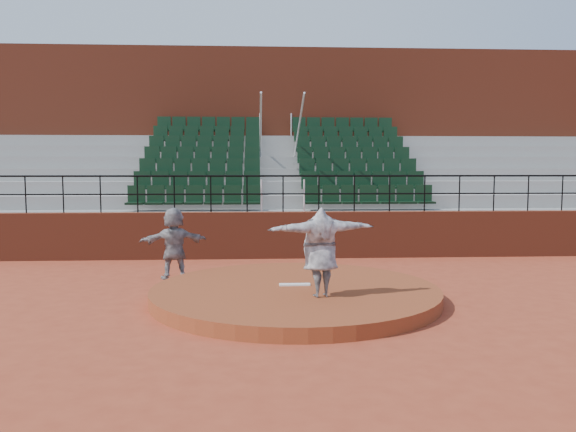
{
  "coord_description": "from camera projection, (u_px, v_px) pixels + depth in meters",
  "views": [
    {
      "loc": [
        -0.72,
        -10.57,
        2.54
      ],
      "look_at": [
        0.0,
        2.5,
        1.4
      ],
      "focal_mm": 35.0,
      "sensor_mm": 36.0,
      "label": 1
    }
  ],
  "objects": [
    {
      "name": "pitchers_mound",
      "position": [
        295.0,
        293.0,
        10.76
      ],
      "size": [
        5.5,
        5.5,
        0.25
      ],
      "primitive_type": "cylinder",
      "color": "brown",
      "rests_on": "ground"
    },
    {
      "name": "wall_railing",
      "position": [
        283.0,
        186.0,
        15.57
      ],
      "size": [
        24.04,
        0.05,
        1.03
      ],
      "color": "black",
      "rests_on": "boundary_wall"
    },
    {
      "name": "ground",
      "position": [
        295.0,
        300.0,
        10.77
      ],
      "size": [
        90.0,
        90.0,
        0.0
      ],
      "primitive_type": "plane",
      "color": "#9B3B23",
      "rests_on": "ground"
    },
    {
      "name": "press_box_facade",
      "position": [
        274.0,
        143.0,
        23.0
      ],
      "size": [
        24.0,
        3.0,
        7.1
      ],
      "primitive_type": "cube",
      "color": "maroon",
      "rests_on": "ground"
    },
    {
      "name": "fielder",
      "position": [
        174.0,
        243.0,
        12.77
      ],
      "size": [
        1.59,
        0.83,
        1.64
      ],
      "primitive_type": "imported",
      "rotation": [
        0.0,
        0.0,
        3.38
      ],
      "color": "black",
      "rests_on": "ground"
    },
    {
      "name": "seating_deck",
      "position": [
        278.0,
        199.0,
        19.25
      ],
      "size": [
        24.0,
        5.97,
        4.63
      ],
      "color": "gray",
      "rests_on": "ground"
    },
    {
      "name": "pitching_rubber",
      "position": [
        295.0,
        285.0,
        10.9
      ],
      "size": [
        0.6,
        0.15,
        0.03
      ],
      "primitive_type": "cube",
      "color": "white",
      "rests_on": "pitchers_mound"
    },
    {
      "name": "boundary_wall",
      "position": [
        283.0,
        235.0,
        15.69
      ],
      "size": [
        24.0,
        0.3,
        1.3
      ],
      "primitive_type": "cube",
      "color": "maroon",
      "rests_on": "ground"
    },
    {
      "name": "pitcher",
      "position": [
        320.0,
        252.0,
        9.91
      ],
      "size": [
        2.02,
        0.94,
        1.59
      ],
      "primitive_type": "imported",
      "rotation": [
        0.0,
        0.0,
        3.36
      ],
      "color": "black",
      "rests_on": "pitchers_mound"
    }
  ]
}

